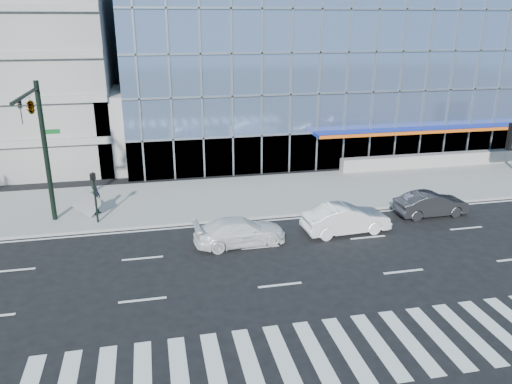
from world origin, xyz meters
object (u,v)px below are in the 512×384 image
at_px(traffic_signal, 36,122).
at_px(tilted_panel, 88,204).
at_px(ped_signal_post, 94,190).
at_px(pedestrian, 96,199).
at_px(white_suv, 240,232).
at_px(dark_sedan, 431,204).
at_px(white_sedan, 346,219).

bearing_deg(traffic_signal, tilted_panel, 31.48).
distance_m(traffic_signal, ped_signal_post, 4.75).
distance_m(traffic_signal, tilted_panel, 5.58).
bearing_deg(tilted_panel, ped_signal_post, -53.86).
height_order(ped_signal_post, pedestrian, ped_signal_post).
xyz_separation_m(white_suv, tilted_panel, (-8.11, 5.09, 0.36)).
relative_size(dark_sedan, pedestrian, 2.41).
relative_size(ped_signal_post, pedestrian, 1.64).
distance_m(white_suv, dark_sedan, 12.10).
bearing_deg(white_sedan, traffic_signal, 73.21).
xyz_separation_m(traffic_signal, tilted_panel, (1.94, 1.19, -5.10)).
xyz_separation_m(ped_signal_post, dark_sedan, (19.55, -2.70, -1.41)).
bearing_deg(white_suv, pedestrian, 47.92).
distance_m(pedestrian, tilted_panel, 0.79).
relative_size(white_sedan, pedestrian, 2.65).
height_order(traffic_signal, dark_sedan, traffic_signal).
height_order(white_sedan, pedestrian, pedestrian).
distance_m(ped_signal_post, white_sedan, 14.20).
relative_size(white_suv, white_sedan, 1.00).
height_order(white_suv, tilted_panel, tilted_panel).
distance_m(traffic_signal, white_sedan, 17.31).
bearing_deg(traffic_signal, pedestrian, 37.57).
xyz_separation_m(pedestrian, tilted_panel, (-0.45, -0.65, -0.00)).
distance_m(ped_signal_post, pedestrian, 1.82).
bearing_deg(white_sedan, dark_sedan, -81.66).
distance_m(traffic_signal, white_suv, 12.08).
height_order(traffic_signal, white_suv, traffic_signal).
xyz_separation_m(ped_signal_post, pedestrian, (-0.11, 1.46, -1.08)).
bearing_deg(white_suv, ped_signal_post, 55.20).
bearing_deg(pedestrian, tilted_panel, 168.66).
bearing_deg(traffic_signal, dark_sedan, -6.02).
bearing_deg(dark_sedan, traffic_signal, 82.66).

